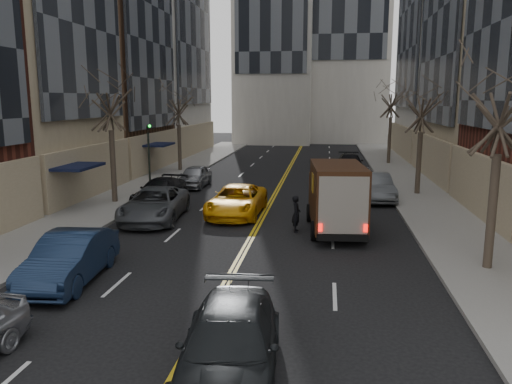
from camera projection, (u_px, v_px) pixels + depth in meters
sidewalk_left at (153, 182)px, 35.44m from camera, size 4.00×66.00×0.15m
sidewalk_right at (415, 189)px, 32.97m from camera, size 4.00×66.00×0.15m
tree_lf_mid at (109, 86)px, 27.39m from camera, size 3.20×3.20×8.91m
tree_lf_far at (178, 98)px, 40.15m from camera, size 3.20×3.20×8.12m
tree_rt_near at (503, 83)px, 16.25m from camera, size 3.20×3.20×8.71m
tree_rt_mid at (423, 95)px, 29.92m from camera, size 3.20×3.20×8.32m
tree_rt_far at (392, 89)px, 44.42m from camera, size 3.20×3.20×9.11m
traffic_signal at (149, 152)px, 29.84m from camera, size 0.29×0.26×4.70m
ups_truck at (336, 197)px, 22.36m from camera, size 2.74×5.88×3.13m
observer_sedan at (230, 346)px, 10.60m from camera, size 2.56×5.36×1.51m
taxi at (237, 201)px, 25.68m from camera, size 2.67×5.56×1.53m
pedestrian at (296, 214)px, 22.47m from camera, size 0.45×0.64×1.66m
parked_lf_b at (70, 258)px, 16.30m from camera, size 2.09×5.00×1.61m
parked_lf_c at (154, 204)px, 24.64m from camera, size 3.12×5.92×1.59m
parked_lf_d at (160, 191)px, 28.67m from camera, size 2.45×4.98×1.39m
parked_lf_e at (195, 176)px, 33.95m from camera, size 1.75×4.29×1.46m
parked_rt_a at (375, 187)px, 29.56m from camera, size 2.15×4.93×1.58m
parked_rt_b at (354, 175)px, 34.59m from camera, size 2.84×5.22×1.39m
parked_rt_c at (350, 163)px, 40.89m from camera, size 2.14×5.09×1.47m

